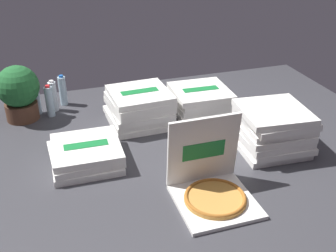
% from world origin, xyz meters
% --- Properties ---
extents(ground_plane, '(3.20, 2.40, 0.02)m').
position_xyz_m(ground_plane, '(0.00, 0.00, -0.01)').
color(ground_plane, '#38383D').
extents(open_pizza_box, '(0.40, 0.41, 0.42)m').
position_xyz_m(open_pizza_box, '(0.07, -0.49, 0.08)').
color(open_pizza_box, white).
rests_on(open_pizza_box, ground_plane).
extents(pizza_stack_right_near, '(0.42, 0.42, 0.20)m').
position_xyz_m(pizza_stack_right_near, '(0.39, 0.46, 0.10)').
color(pizza_stack_right_near, white).
rests_on(pizza_stack_right_near, ground_plane).
extents(pizza_stack_center_far, '(0.43, 0.42, 0.12)m').
position_xyz_m(pizza_stack_center_far, '(-0.51, 0.05, 0.06)').
color(pizza_stack_center_far, white).
rests_on(pizza_stack_center_far, ground_plane).
extents(pizza_stack_right_mid, '(0.45, 0.45, 0.28)m').
position_xyz_m(pizza_stack_right_mid, '(0.63, -0.14, 0.14)').
color(pizza_stack_right_mid, white).
rests_on(pizza_stack_right_mid, ground_plane).
extents(pizza_stack_right_far, '(0.45, 0.44, 0.24)m').
position_xyz_m(pizza_stack_right_far, '(-0.08, 0.46, 0.12)').
color(pizza_stack_right_far, white).
rests_on(pizza_stack_right_far, ground_plane).
extents(water_bottle_0, '(0.06, 0.06, 0.24)m').
position_xyz_m(water_bottle_0, '(-0.64, 0.86, 0.12)').
color(water_bottle_0, white).
rests_on(water_bottle_0, ground_plane).
extents(water_bottle_1, '(0.06, 0.06, 0.24)m').
position_xyz_m(water_bottle_1, '(-0.76, 0.84, 0.12)').
color(water_bottle_1, silver).
rests_on(water_bottle_1, ground_plane).
extents(water_bottle_2, '(0.06, 0.06, 0.24)m').
position_xyz_m(water_bottle_2, '(-0.67, 0.77, 0.12)').
color(water_bottle_2, silver).
rests_on(water_bottle_2, ground_plane).
extents(water_bottle_3, '(0.06, 0.06, 0.24)m').
position_xyz_m(water_bottle_3, '(-0.56, 0.94, 0.12)').
color(water_bottle_3, silver).
rests_on(water_bottle_3, ground_plane).
extents(potted_plant, '(0.30, 0.30, 0.40)m').
position_xyz_m(potted_plant, '(-0.87, 0.79, 0.21)').
color(potted_plant, '#513323').
rests_on(potted_plant, ground_plane).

